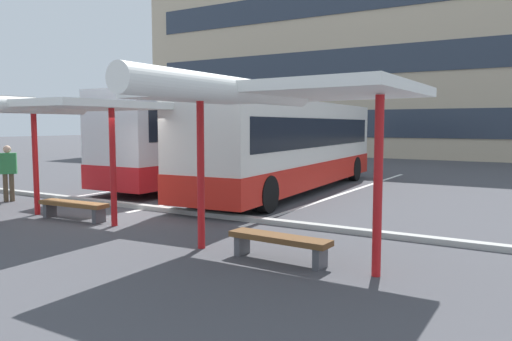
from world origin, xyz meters
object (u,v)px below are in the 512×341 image
at_px(waiting_shelter_1, 60,108).
at_px(waiting_passenger_0, 8,169).
at_px(coach_bus_0, 215,138).
at_px(coach_bus_1, 290,146).
at_px(bench_1, 73,206).
at_px(bench_2, 279,242).
at_px(waiting_shelter_2, 272,96).

relative_size(waiting_shelter_1, waiting_passenger_0, 3.01).
bearing_deg(coach_bus_0, coach_bus_1, -13.60).
height_order(waiting_shelter_1, waiting_passenger_0, waiting_shelter_1).
height_order(coach_bus_1, bench_1, coach_bus_1).
bearing_deg(bench_1, coach_bus_1, 73.50).
xyz_separation_m(coach_bus_1, bench_2, (3.91, -8.09, -1.24)).
bearing_deg(bench_1, coach_bus_0, 101.50).
bearing_deg(bench_2, waiting_passenger_0, 171.13).
xyz_separation_m(coach_bus_0, coach_bus_1, (3.90, -0.94, -0.20)).
distance_m(bench_1, waiting_passenger_0, 4.28).
bearing_deg(coach_bus_1, waiting_passenger_0, -134.26).
bearing_deg(coach_bus_1, waiting_shelter_1, -105.91).
bearing_deg(bench_1, waiting_shelter_1, -90.00).
relative_size(coach_bus_0, waiting_passenger_0, 6.64).
bearing_deg(bench_2, coach_bus_0, 130.88).
distance_m(waiting_shelter_2, bench_2, 2.49).
relative_size(coach_bus_0, bench_2, 6.02).
relative_size(bench_1, waiting_passenger_0, 1.16).
bearing_deg(waiting_shelter_2, coach_bus_0, 130.11).
bearing_deg(waiting_passenger_0, coach_bus_0, 71.97).
bearing_deg(waiting_shelter_2, waiting_passenger_0, 169.76).
relative_size(bench_2, waiting_passenger_0, 1.10).
distance_m(waiting_shelter_1, bench_1, 2.41).
distance_m(coach_bus_0, waiting_shelter_1, 8.88).
xyz_separation_m(coach_bus_0, bench_1, (1.70, -8.37, -1.44)).
relative_size(waiting_shelter_1, bench_1, 2.60).
xyz_separation_m(coach_bus_0, waiting_shelter_2, (7.82, -9.28, 1.03)).
bearing_deg(waiting_passenger_0, waiting_shelter_2, -10.24).
bearing_deg(waiting_passenger_0, bench_2, -8.87).
bearing_deg(coach_bus_1, waiting_shelter_2, -64.85).
relative_size(coach_bus_0, bench_1, 5.73).
xyz_separation_m(waiting_shelter_1, waiting_shelter_2, (6.11, -0.62, 0.08)).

